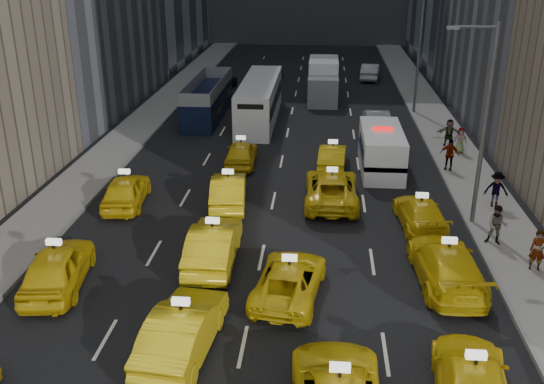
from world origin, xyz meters
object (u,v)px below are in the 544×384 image
at_px(double_decker, 208,99).
at_px(nypd_van, 381,151).
at_px(box_truck, 323,81).
at_px(pedestrian_0, 538,250).
at_px(city_bus, 260,101).

bearing_deg(double_decker, nypd_van, -43.87).
bearing_deg(double_decker, box_truck, 34.88).
xyz_separation_m(box_truck, pedestrian_0, (8.40, -28.40, -0.59)).
height_order(nypd_van, double_decker, double_decker).
relative_size(nypd_van, box_truck, 0.84).
distance_m(nypd_van, pedestrian_0, 12.49).
height_order(double_decker, pedestrian_0, double_decker).
bearing_deg(pedestrian_0, nypd_van, 125.61).
relative_size(city_bus, pedestrian_0, 6.95).
bearing_deg(box_truck, double_decker, -142.75).
xyz_separation_m(nypd_van, box_truck, (-3.37, 16.96, 0.43)).
height_order(nypd_van, city_bus, city_bus).
bearing_deg(city_bus, pedestrian_0, -57.96).
distance_m(city_bus, box_truck, 8.34).
distance_m(city_bus, pedestrian_0, 25.03).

